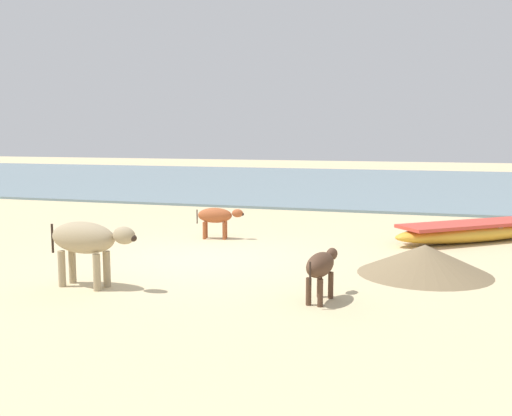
{
  "coord_description": "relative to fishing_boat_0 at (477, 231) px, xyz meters",
  "views": [
    {
      "loc": [
        4.08,
        -9.83,
        2.28
      ],
      "look_at": [
        0.16,
        2.86,
        0.6
      ],
      "focal_mm": 41.22,
      "sensor_mm": 36.0,
      "label": 1
    }
  ],
  "objects": [
    {
      "name": "debris_pile_0",
      "position": [
        -1.0,
        -3.41,
        0.02
      ],
      "size": [
        3.03,
        3.03,
        0.49
      ],
      "primitive_type": "cone",
      "rotation": [
        0.0,
        0.0,
        5.34
      ],
      "color": "#7A6647",
      "rests_on": "ground"
    },
    {
      "name": "ground",
      "position": [
        -4.94,
        -3.37,
        -0.23
      ],
      "size": [
        80.0,
        80.0,
        0.0
      ],
      "primitive_type": "plane",
      "color": "#CCB789"
    },
    {
      "name": "sea_water",
      "position": [
        -4.94,
        13.82,
        -0.19
      ],
      "size": [
        60.0,
        20.0,
        0.08
      ],
      "primitive_type": "cube",
      "color": "slate",
      "rests_on": "ground"
    },
    {
      "name": "fishing_boat_0",
      "position": [
        0.0,
        0.0,
        0.0
      ],
      "size": [
        3.74,
        3.27,
        0.61
      ],
      "rotation": [
        0.0,
        0.0,
        0.68
      ],
      "color": "gold",
      "rests_on": "ground"
    },
    {
      "name": "calf_far_dark",
      "position": [
        -2.32,
        -5.46,
        0.26
      ],
      "size": [
        0.41,
        1.05,
        0.68
      ],
      "rotation": [
        0.0,
        0.0,
        1.43
      ],
      "color": "#4C3323",
      "rests_on": "ground"
    },
    {
      "name": "cow_adult_dun",
      "position": [
        -5.8,
        -5.75,
        0.48
      ],
      "size": [
        1.53,
        0.53,
        0.99
      ],
      "rotation": [
        0.0,
        0.0,
        6.2
      ],
      "color": "tan",
      "rests_on": "ground"
    },
    {
      "name": "calf_near_rust",
      "position": [
        -5.42,
        -1.36,
        0.26
      ],
      "size": [
        1.05,
        0.42,
        0.68
      ],
      "rotation": [
        0.0,
        0.0,
        0.17
      ],
      "color": "#9E4C28",
      "rests_on": "ground"
    }
  ]
}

